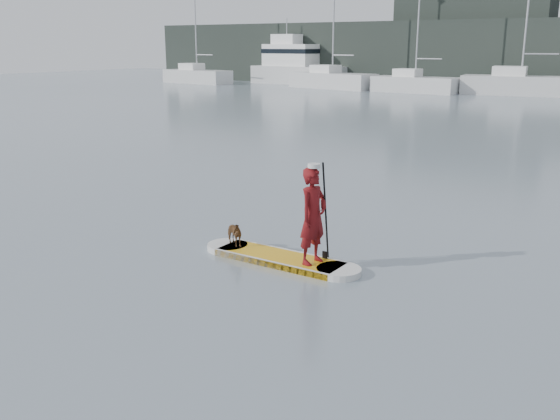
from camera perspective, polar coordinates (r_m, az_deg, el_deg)
The scene contains 12 objects.
ground at distance 11.05m, azimuth -20.49°, elevation -7.00°, with size 140.00×140.00×0.00m, color slate.
paddleboard at distance 11.71m, azimuth 0.00°, elevation -4.45°, with size 3.30×0.80×0.12m.
paddler at distance 11.07m, azimuth 3.05°, elevation -0.56°, with size 0.64×0.42×1.75m, color maroon.
white_cap at distance 10.87m, azimuth 3.12°, elevation 4.07°, with size 0.22×0.22×0.07m, color silver.
dog at distance 12.24m, azimuth -4.34°, elevation -2.12°, with size 0.27×0.58×0.49m, color brown.
paddle at distance 11.35m, azimuth 4.18°, elevation -1.22°, with size 0.10×0.30×2.00m.
sailboat_a at distance 66.09m, azimuth -7.62°, elevation 12.10°, with size 8.03×3.22×11.36m.
sailboat_b at distance 58.01m, azimuth 4.75°, elevation 11.88°, with size 8.83×4.15×12.63m.
sailboat_c at distance 54.11m, azimuth 12.18°, elevation 11.26°, with size 7.30×2.77×10.31m.
sailboat_d at distance 53.67m, azimuth 21.06°, elevation 10.78°, with size 9.24×4.06×13.16m.
motor_yacht_b at distance 64.74m, azimuth 1.37°, elevation 13.07°, with size 9.91×3.80×6.44m.
shore_building_west at distance 62.64m, azimuth 17.07°, elevation 14.84°, with size 14.00×4.00×9.00m, color black.
Camera 1 is at (8.50, -5.84, 3.95)m, focal length 40.00 mm.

